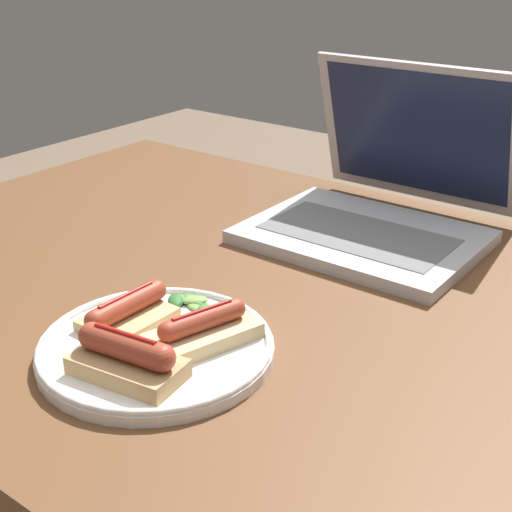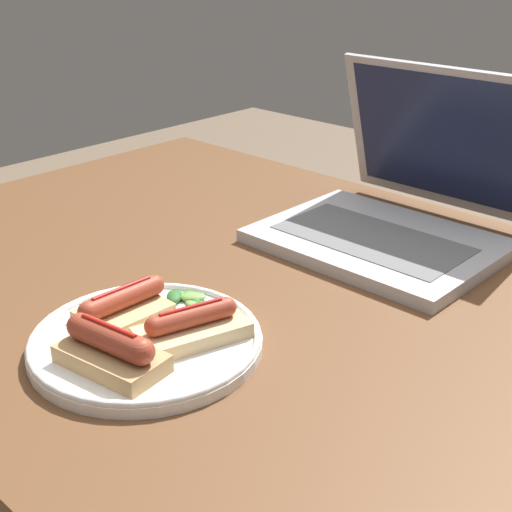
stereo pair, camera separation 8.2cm
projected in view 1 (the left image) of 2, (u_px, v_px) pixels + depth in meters
desk at (357, 363)px, 0.83m from camera, size 1.50×0.82×0.71m
laptop at (379, 205)px, 1.03m from camera, size 0.32×0.31×0.24m
plate at (156, 347)px, 0.74m from camera, size 0.25×0.25×0.02m
sausage_toast_left at (203, 330)px, 0.74m from camera, size 0.09×0.13×0.04m
sausage_toast_middle at (127, 312)px, 0.77m from camera, size 0.07×0.11×0.04m
sausage_toast_right at (127, 357)px, 0.68m from camera, size 0.12×0.07×0.05m
salad_pile at (189, 302)px, 0.82m from camera, size 0.07×0.05×0.01m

